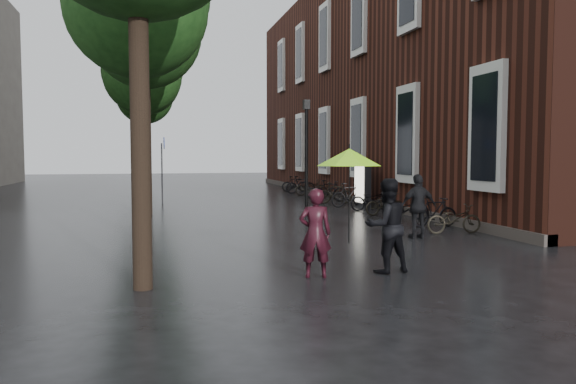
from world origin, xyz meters
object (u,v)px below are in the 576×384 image
object	(u,v)px
person_black	(386,226)
person_burgundy	(315,233)
lamp_post	(306,146)
ad_lightbox	(362,184)
pedestrian_walking	(418,206)
parked_bicycles	(345,195)

from	to	relation	value
person_black	person_burgundy	bearing A→B (deg)	-2.92
person_black	lamp_post	distance (m)	9.92
person_black	ad_lightbox	world-z (taller)	ad_lightbox
person_burgundy	person_black	xyz separation A→B (m)	(1.44, 0.09, 0.08)
person_burgundy	pedestrian_walking	bearing A→B (deg)	-124.72
pedestrian_walking	ad_lightbox	world-z (taller)	ad_lightbox
person_black	parked_bicycles	xyz separation A→B (m)	(4.13, 13.65, -0.43)
parked_bicycles	ad_lightbox	xyz separation A→B (m)	(0.26, -1.36, 0.55)
parked_bicycles	lamp_post	world-z (taller)	lamp_post
person_burgundy	person_black	distance (m)	1.45
pedestrian_walking	parked_bicycles	world-z (taller)	pedestrian_walking
ad_lightbox	lamp_post	world-z (taller)	lamp_post
parked_bicycles	person_burgundy	bearing A→B (deg)	-112.04
parked_bicycles	person_black	bearing A→B (deg)	-106.81
pedestrian_walking	lamp_post	bearing A→B (deg)	-76.38
person_black	ad_lightbox	distance (m)	13.05
parked_bicycles	ad_lightbox	distance (m)	1.49
person_burgundy	ad_lightbox	bearing A→B (deg)	-103.73
parked_bicycles	ad_lightbox	bearing A→B (deg)	-79.17
pedestrian_walking	person_burgundy	bearing A→B (deg)	43.96
person_black	parked_bicycles	world-z (taller)	person_black
lamp_post	pedestrian_walking	bearing A→B (deg)	-76.51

